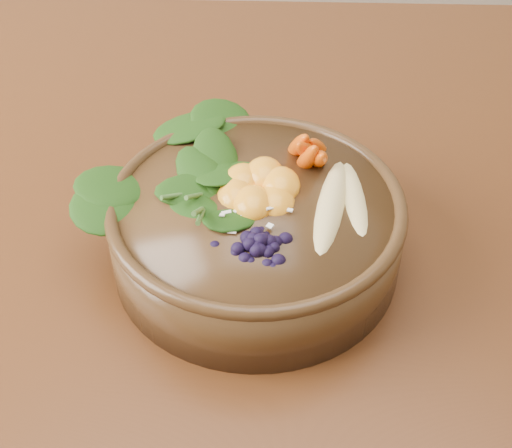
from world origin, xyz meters
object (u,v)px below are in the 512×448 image
at_px(carrot_cluster, 311,123).
at_px(blueberry_pile, 257,229).
at_px(dining_table, 323,229).
at_px(kale_heap, 214,145).
at_px(banana_halves, 344,190).
at_px(mandarin_cluster, 259,177).
at_px(stoneware_bowl, 256,231).

distance_m(carrot_cluster, blueberry_pile, 0.15).
height_order(dining_table, carrot_cluster, carrot_cluster).
distance_m(kale_heap, banana_halves, 0.14).
bearing_deg(banana_halves, mandarin_cluster, 170.25).
xyz_separation_m(kale_heap, banana_halves, (0.13, -0.06, -0.01)).
distance_m(kale_heap, mandarin_cluster, 0.06).
distance_m(dining_table, blueberry_pile, 0.29).
relative_size(kale_heap, carrot_cluster, 2.38).
relative_size(stoneware_bowl, mandarin_cluster, 3.15).
height_order(dining_table, banana_halves, banana_halves).
bearing_deg(banana_halves, kale_heap, 156.45).
bearing_deg(blueberry_pile, mandarin_cluster, 90.53).
bearing_deg(stoneware_bowl, banana_halves, 2.54).
relative_size(dining_table, mandarin_cluster, 17.57).
distance_m(banana_halves, mandarin_cluster, 0.08).
bearing_deg(stoneware_bowl, dining_table, 61.99).
distance_m(dining_table, carrot_cluster, 0.22).
xyz_separation_m(stoneware_bowl, banana_halves, (0.08, 0.00, 0.05)).
distance_m(carrot_cluster, mandarin_cluster, 0.08).
height_order(stoneware_bowl, carrot_cluster, carrot_cluster).
relative_size(stoneware_bowl, carrot_cluster, 3.62).
relative_size(dining_table, blueberry_pile, 12.06).
bearing_deg(stoneware_bowl, carrot_cluster, 56.11).
xyz_separation_m(carrot_cluster, blueberry_pile, (-0.05, -0.14, -0.02)).
distance_m(kale_heap, blueberry_pile, 0.13).
distance_m(mandarin_cluster, blueberry_pile, 0.08).
relative_size(banana_halves, mandarin_cluster, 1.78).
relative_size(stoneware_bowl, kale_heap, 1.53).
distance_m(stoneware_bowl, mandarin_cluster, 0.06).
height_order(stoneware_bowl, banana_halves, banana_halves).
bearing_deg(kale_heap, dining_table, 35.91).
bearing_deg(kale_heap, stoneware_bowl, -53.33).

